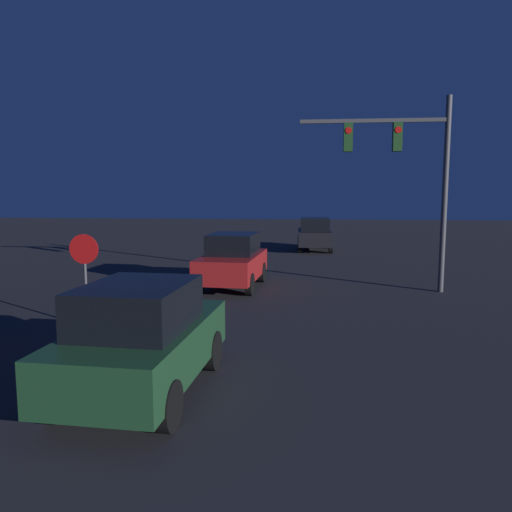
{
  "coord_description": "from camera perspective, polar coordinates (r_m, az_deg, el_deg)",
  "views": [
    {
      "loc": [
        1.27,
        0.2,
        3.22
      ],
      "look_at": [
        0.0,
        12.2,
        1.67
      ],
      "focal_mm": 35.0,
      "sensor_mm": 36.0,
      "label": 1
    }
  ],
  "objects": [
    {
      "name": "stop_sign",
      "position": [
        12.53,
        -19.0,
        -0.71
      ],
      "size": [
        0.71,
        0.07,
        2.24
      ],
      "color": "#4C4C51",
      "rests_on": "ground_plane"
    },
    {
      "name": "traffic_signal_mast",
      "position": [
        16.82,
        16.98,
        10.1
      ],
      "size": [
        4.71,
        0.3,
        6.21
      ],
      "color": "#4C4C51",
      "rests_on": "ground_plane"
    },
    {
      "name": "car_near",
      "position": [
        8.21,
        -12.87,
        -9.13
      ],
      "size": [
        2.01,
        3.98,
        1.83
      ],
      "rotation": [
        0.0,
        0.0,
        -0.06
      ],
      "color": "#1E4728",
      "rests_on": "ground_plane"
    },
    {
      "name": "car_mid",
      "position": [
        16.92,
        -2.68,
        -0.5
      ],
      "size": [
        2.04,
        3.99,
        1.83
      ],
      "rotation": [
        0.0,
        0.0,
        3.08
      ],
      "color": "#B21E1E",
      "rests_on": "ground_plane"
    },
    {
      "name": "car_far",
      "position": [
        27.77,
        6.7,
        2.52
      ],
      "size": [
        1.92,
        3.93,
        1.83
      ],
      "rotation": [
        0.0,
        0.0,
        0.03
      ],
      "color": "black",
      "rests_on": "ground_plane"
    }
  ]
}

